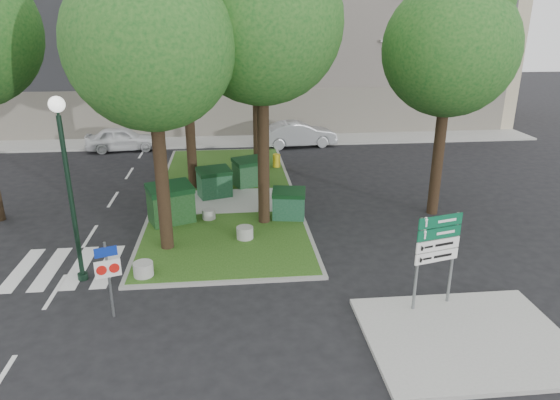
{
  "coord_description": "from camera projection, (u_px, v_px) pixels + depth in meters",
  "views": [
    {
      "loc": [
        0.8,
        -13.5,
        7.56
      ],
      "look_at": [
        2.34,
        1.71,
        2.0
      ],
      "focal_mm": 32.0,
      "sensor_mm": 36.0,
      "label": 1
    }
  ],
  "objects": [
    {
      "name": "litter_bin",
      "position": [
        277.0,
        161.0,
        26.54
      ],
      "size": [
        0.39,
        0.39,
        0.69
      ],
      "primitive_type": "cylinder",
      "color": "gold",
      "rests_on": "median_island"
    },
    {
      "name": "bollard_left",
      "position": [
        143.0,
        269.0,
        15.29
      ],
      "size": [
        0.61,
        0.61,
        0.43
      ],
      "primitive_type": "cylinder",
      "color": "#9F9E9A",
      "rests_on": "median_island"
    },
    {
      "name": "tree_street_right",
      "position": [
        453.0,
        36.0,
        18.33
      ],
      "size": [
        5.0,
        5.0,
        10.06
      ],
      "color": "black",
      "rests_on": "ground"
    },
    {
      "name": "bollard_mid",
      "position": [
        209.0,
        214.0,
        19.68
      ],
      "size": [
        0.52,
        0.52,
        0.37
      ],
      "primitive_type": "cylinder",
      "color": "#9C9B97",
      "rests_on": "median_island"
    },
    {
      "name": "dumpster_b",
      "position": [
        214.0,
        183.0,
        22.03
      ],
      "size": [
        1.66,
        1.38,
        1.32
      ],
      "rotation": [
        0.0,
        0.0,
        0.31
      ],
      "color": "#124123",
      "rests_on": "median_island"
    },
    {
      "name": "median_kerb",
      "position": [
        226.0,
        195.0,
        22.64
      ],
      "size": [
        6.3,
        16.3,
        0.1
      ],
      "primitive_type": "cube",
      "color": "gray",
      "rests_on": "ground"
    },
    {
      "name": "bollard_right",
      "position": [
        245.0,
        233.0,
        17.91
      ],
      "size": [
        0.6,
        0.6,
        0.43
      ],
      "primitive_type": "cylinder",
      "color": "gray",
      "rests_on": "median_island"
    },
    {
      "name": "zebra_crossing",
      "position": [
        94.0,
        266.0,
        16.17
      ],
      "size": [
        5.0,
        3.0,
        0.01
      ],
      "primitive_type": "cube",
      "color": "silver",
      "rests_on": "ground"
    },
    {
      "name": "tree_median_near_left",
      "position": [
        152.0,
        28.0,
        14.89
      ],
      "size": [
        5.2,
        5.2,
        10.53
      ],
      "color": "black",
      "rests_on": "ground"
    },
    {
      "name": "sidewalk_corner",
      "position": [
        466.0,
        338.0,
        12.45
      ],
      "size": [
        5.0,
        4.0,
        0.12
      ],
      "primitive_type": "cube",
      "color": "#999993",
      "rests_on": "ground"
    },
    {
      "name": "car_silver",
      "position": [
        298.0,
        134.0,
        31.19
      ],
      "size": [
        4.88,
        2.24,
        1.55
      ],
      "primitive_type": "imported",
      "rotation": [
        0.0,
        0.0,
        1.7
      ],
      "color": "#AAAEB3",
      "rests_on": "ground"
    },
    {
      "name": "apartment_building",
      "position": [
        215.0,
        12.0,
        36.7
      ],
      "size": [
        41.0,
        12.0,
        16.0
      ],
      "primitive_type": "cube",
      "color": "tan",
      "rests_on": "ground"
    },
    {
      "name": "street_lamp",
      "position": [
        67.0,
        170.0,
        14.19
      ],
      "size": [
        0.45,
        0.45,
        5.6
      ],
      "color": "black",
      "rests_on": "ground"
    },
    {
      "name": "median_island",
      "position": [
        226.0,
        194.0,
        22.64
      ],
      "size": [
        6.0,
        16.0,
        0.12
      ],
      "primitive_type": "cube",
      "color": "#214A15",
      "rests_on": "ground"
    },
    {
      "name": "tree_median_near_right",
      "position": [
        264.0,
        6.0,
        16.86
      ],
      "size": [
        5.6,
        5.6,
        11.46
      ],
      "color": "black",
      "rests_on": "ground"
    },
    {
      "name": "building_sidewalk",
      "position": [
        218.0,
        141.0,
        32.4
      ],
      "size": [
        42.0,
        3.0,
        0.12
      ],
      "primitive_type": "cube",
      "color": "#999993",
      "rests_on": "ground"
    },
    {
      "name": "ground",
      "position": [
        209.0,
        284.0,
        15.13
      ],
      "size": [
        120.0,
        120.0,
        0.0
      ],
      "primitive_type": "plane",
      "color": "black",
      "rests_on": "ground"
    },
    {
      "name": "dumpster_c",
      "position": [
        249.0,
        172.0,
        23.53
      ],
      "size": [
        1.71,
        1.49,
        1.33
      ],
      "rotation": [
        0.0,
        0.0,
        0.41
      ],
      "color": "#103819",
      "rests_on": "median_island"
    },
    {
      "name": "directional_sign",
      "position": [
        437.0,
        247.0,
        13.2
      ],
      "size": [
        1.3,
        0.38,
        2.66
      ],
      "rotation": [
        0.0,
        0.0,
        0.25
      ],
      "color": "slate",
      "rests_on": "sidewalk_corner"
    },
    {
      "name": "dumpster_a",
      "position": [
        171.0,
        203.0,
        19.22
      ],
      "size": [
        1.98,
        1.72,
        1.55
      ],
      "rotation": [
        0.0,
        0.0,
        0.39
      ],
      "color": "black",
      "rests_on": "median_island"
    },
    {
      "name": "car_white",
      "position": [
        122.0,
        139.0,
        30.21
      ],
      "size": [
        4.41,
        2.13,
        1.45
      ],
      "primitive_type": "imported",
      "rotation": [
        0.0,
        0.0,
        1.67
      ],
      "color": "white",
      "rests_on": "ground"
    },
    {
      "name": "dumpster_d",
      "position": [
        289.0,
        204.0,
        19.65
      ],
      "size": [
        1.42,
        1.1,
        1.2
      ],
      "rotation": [
        0.0,
        0.0,
        -0.16
      ],
      "color": "#123C25",
      "rests_on": "median_island"
    },
    {
      "name": "tree_median_mid",
      "position": [
        186.0,
        33.0,
        21.13
      ],
      "size": [
        4.8,
        4.8,
        9.99
      ],
      "color": "black",
      "rests_on": "ground"
    },
    {
      "name": "tree_median_far",
      "position": [
        257.0,
        2.0,
        23.77
      ],
      "size": [
        5.8,
        5.8,
        11.93
      ],
      "color": "black",
      "rests_on": "ground"
    },
    {
      "name": "traffic_sign_pole",
      "position": [
        108.0,
        270.0,
        12.98
      ],
      "size": [
        0.64,
        0.24,
        2.2
      ],
      "rotation": [
        0.0,
        0.0,
        0.32
      ],
      "color": "slate",
      "rests_on": "ground"
    }
  ]
}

